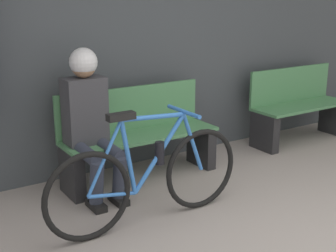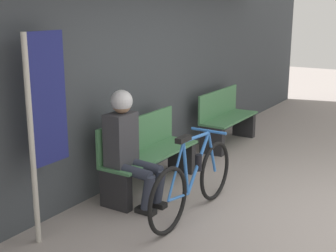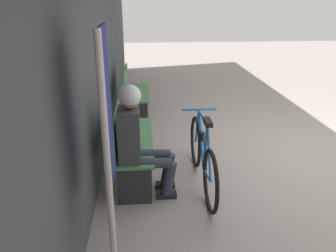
% 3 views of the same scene
% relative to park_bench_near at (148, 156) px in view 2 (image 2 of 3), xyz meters
% --- Properties ---
extents(storefront_wall, '(12.00, 0.56, 3.20)m').
position_rel_park_bench_near_xyz_m(storefront_wall, '(0.20, 0.40, 1.28)').
color(storefront_wall, '#3D4247').
rests_on(storefront_wall, ground_plane).
extents(park_bench_near, '(1.45, 0.42, 0.83)m').
position_rel_park_bench_near_xyz_m(park_bench_near, '(0.00, 0.00, 0.00)').
color(park_bench_near, '#477F51').
rests_on(park_bench_near, ground_plane).
extents(bicycle, '(1.61, 0.40, 0.88)m').
position_rel_park_bench_near_xyz_m(bicycle, '(-0.38, -0.81, -0.02)').
color(bicycle, black).
rests_on(bicycle, ground_plane).
extents(person_seated, '(0.34, 0.60, 1.24)m').
position_rel_park_bench_near_xyz_m(person_seated, '(-0.52, -0.10, 0.33)').
color(person_seated, '#2D3342').
rests_on(person_seated, ground_plane).
extents(park_bench_far, '(1.24, 0.42, 0.83)m').
position_rel_park_bench_near_xyz_m(park_bench_far, '(2.11, -0.00, -0.01)').
color(park_bench_far, '#477F51').
rests_on(park_bench_far, ground_plane).
extents(banner_pole, '(0.45, 0.05, 1.86)m').
position_rel_park_bench_near_xyz_m(banner_pole, '(-1.47, 0.09, 0.78)').
color(banner_pole, '#B7B2A8').
rests_on(banner_pole, ground_plane).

